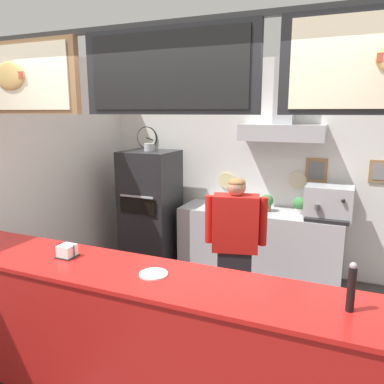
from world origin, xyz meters
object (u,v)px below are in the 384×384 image
object	(u,v)px
potted_oregano	(267,202)
potted_rosemary	(300,205)
espresso_machine	(329,203)
condiment_plate	(153,274)
pepper_grinder	(351,287)
shop_worker	(235,250)
pizza_oven	(151,210)
napkin_holder	(67,252)
potted_thyme	(223,198)

from	to	relation	value
potted_oregano	potted_rosemary	distance (m)	0.40
espresso_machine	condiment_plate	xyz separation A→B (m)	(-0.93, -2.54, -0.01)
espresso_machine	pepper_grinder	xyz separation A→B (m)	(0.27, -2.54, 0.12)
shop_worker	condiment_plate	distance (m)	1.37
pizza_oven	shop_worker	world-z (taller)	pizza_oven
napkin_holder	shop_worker	bearing A→B (deg)	55.47
pepper_grinder	napkin_holder	xyz separation A→B (m)	(-1.94, 0.02, -0.10)
condiment_plate	potted_thyme	bearing A→B (deg)	98.44
espresso_machine	potted_rosemary	bearing A→B (deg)	171.18
espresso_machine	potted_oregano	size ratio (longest dim) A/B	2.56
espresso_machine	pepper_grinder	bearing A→B (deg)	-83.94
condiment_plate	espresso_machine	bearing A→B (deg)	69.96
potted_rosemary	napkin_holder	distance (m)	2.89
potted_thyme	condiment_plate	xyz separation A→B (m)	(0.38, -2.57, 0.07)
potted_rosemary	shop_worker	bearing A→B (deg)	-109.03
pepper_grinder	condiment_plate	distance (m)	1.20
pizza_oven	espresso_machine	bearing A→B (deg)	4.36
shop_worker	potted_rosemary	world-z (taller)	shop_worker
napkin_holder	potted_rosemary	bearing A→B (deg)	62.52
potted_oregano	condiment_plate	world-z (taller)	potted_oregano
potted_oregano	potted_rosemary	world-z (taller)	potted_rosemary
espresso_machine	pizza_oven	bearing A→B (deg)	-175.64
espresso_machine	pepper_grinder	distance (m)	2.55
condiment_plate	shop_worker	bearing A→B (deg)	83.10
shop_worker	potted_thyme	distance (m)	1.37
potted_rosemary	potted_oregano	bearing A→B (deg)	-179.27
potted_rosemary	napkin_holder	size ratio (longest dim) A/B	1.52
pizza_oven	condiment_plate	size ratio (longest dim) A/B	8.97
potted_oregano	potted_rosemary	size ratio (longest dim) A/B	0.98
shop_worker	potted_oregano	xyz separation A→B (m)	(0.03, 1.25, 0.21)
pizza_oven	napkin_holder	size ratio (longest dim) A/B	12.35
potted_oregano	pepper_grinder	distance (m)	2.78
potted_thyme	condiment_plate	distance (m)	2.60
espresso_machine	potted_oregano	bearing A→B (deg)	176.38
pizza_oven	potted_thyme	distance (m)	1.01
shop_worker	condiment_plate	world-z (taller)	shop_worker
potted_oregano	pepper_grinder	world-z (taller)	pepper_grinder
shop_worker	potted_rosemary	size ratio (longest dim) A/B	7.18
potted_rosemary	condiment_plate	world-z (taller)	potted_rosemary
shop_worker	condiment_plate	bearing A→B (deg)	69.09
espresso_machine	potted_rosemary	world-z (taller)	espresso_machine
napkin_holder	condiment_plate	distance (m)	0.74
pizza_oven	potted_oregano	bearing A→B (deg)	8.12
shop_worker	potted_thyme	xyz separation A→B (m)	(-0.54, 1.24, 0.20)
shop_worker	napkin_holder	bearing A→B (deg)	41.46
pizza_oven	potted_oregano	size ratio (longest dim) A/B	8.25
potted_oregano	potted_rosemary	bearing A→B (deg)	0.73
pizza_oven	potted_rosemary	distance (m)	1.97
pepper_grinder	potted_thyme	bearing A→B (deg)	121.58
shop_worker	condiment_plate	size ratio (longest dim) A/B	7.95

